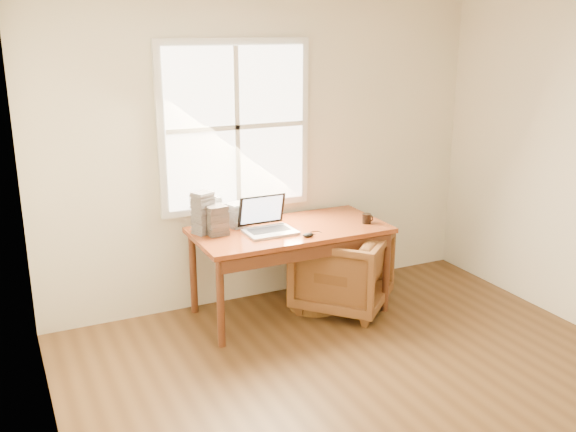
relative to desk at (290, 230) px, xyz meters
name	(u,v)px	position (x,y,z in m)	size (l,w,h in m)	color
room_shell	(409,212)	(-0.02, -1.64, 0.59)	(4.04, 4.54, 2.64)	#55381D
desk	(290,230)	(0.00, 0.00, 0.00)	(1.60, 0.80, 0.04)	brown
armchair	(341,270)	(0.43, -0.12, -0.39)	(0.73, 0.76, 0.69)	brown
wicker_stool	(315,283)	(0.24, -0.01, -0.51)	(0.44, 0.44, 0.44)	brown
laptop	(270,215)	(-0.21, -0.07, 0.17)	(0.41, 0.43, 0.31)	#A4A5AB
mouse	(308,235)	(0.03, -0.28, 0.04)	(0.10, 0.06, 0.03)	black
coffee_mug	(367,219)	(0.64, -0.17, 0.06)	(0.07, 0.07, 0.08)	black
cd_stack_a	(212,212)	(-0.56, 0.32, 0.14)	(0.13, 0.11, 0.25)	silver
cd_stack_b	(217,220)	(-0.60, 0.09, 0.14)	(0.16, 0.14, 0.24)	#242529
cd_stack_c	(203,213)	(-0.68, 0.17, 0.19)	(0.15, 0.13, 0.34)	#95939F
cd_stack_d	(236,215)	(-0.38, 0.22, 0.12)	(0.16, 0.14, 0.20)	#A9AFB4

